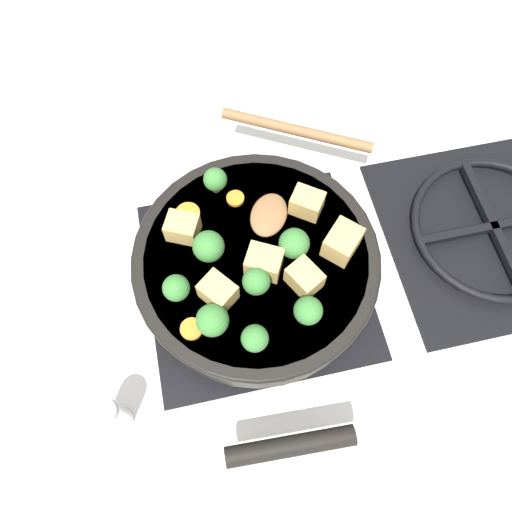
{
  "coord_description": "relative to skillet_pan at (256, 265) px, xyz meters",
  "views": [
    {
      "loc": [
        0.27,
        -0.06,
        0.67
      ],
      "look_at": [
        0.0,
        0.0,
        0.08
      ],
      "focal_mm": 35.0,
      "sensor_mm": 36.0,
      "label": 1
    }
  ],
  "objects": [
    {
      "name": "tofu_cube_east_chunk",
      "position": [
        -0.05,
        -0.09,
        0.04
      ],
      "size": [
        0.05,
        0.05,
        0.03
      ],
      "primitive_type": "cube",
      "rotation": [
        0.0,
        0.0,
        1.13
      ],
      "color": "tan",
      "rests_on": "skillet_pan"
    },
    {
      "name": "tofu_cube_center_large",
      "position": [
        0.04,
        -0.06,
        0.04
      ],
      "size": [
        0.05,
        0.05,
        0.03
      ],
      "primitive_type": "cube",
      "rotation": [
        0.0,
        0.0,
        0.67
      ],
      "color": "tan",
      "rests_on": "skillet_pan"
    },
    {
      "name": "broccoli_floret_west_rim",
      "position": [
        0.0,
        0.05,
        0.05
      ],
      "size": [
        0.04,
        0.04,
        0.05
      ],
      "color": "#709956",
      "rests_on": "skillet_pan"
    },
    {
      "name": "broccoli_floret_small_inner",
      "position": [
        -0.11,
        -0.03,
        0.05
      ],
      "size": [
        0.03,
        0.03,
        0.04
      ],
      "color": "#709956",
      "rests_on": "skillet_pan"
    },
    {
      "name": "tofu_cube_near_handle",
      "position": [
        -0.06,
        0.08,
        0.04
      ],
      "size": [
        0.05,
        0.05,
        0.03
      ],
      "primitive_type": "cube",
      "rotation": [
        0.0,
        0.0,
        4.1
      ],
      "color": "tan",
      "rests_on": "skillet_pan"
    },
    {
      "name": "broccoli_floret_center_top",
      "position": [
        0.08,
        -0.07,
        0.05
      ],
      "size": [
        0.04,
        0.04,
        0.05
      ],
      "color": "#709956",
      "rests_on": "skillet_pan"
    },
    {
      "name": "skillet_pan",
      "position": [
        0.0,
        0.0,
        0.0
      ],
      "size": [
        0.41,
        0.33,
        0.06
      ],
      "color": "black",
      "rests_on": "front_burner_grate"
    },
    {
      "name": "broccoli_floret_near_spoon",
      "position": [
        0.03,
        -0.11,
        0.05
      ],
      "size": [
        0.03,
        0.03,
        0.04
      ],
      "color": "#709956",
      "rests_on": "skillet_pan"
    },
    {
      "name": "wooden_spoon",
      "position": [
        -0.13,
        0.07,
        0.03
      ],
      "size": [
        0.23,
        0.21,
        0.02
      ],
      "color": "brown",
      "rests_on": "skillet_pan"
    },
    {
      "name": "carrot_slice_orange_thin",
      "position": [
        -0.08,
        -0.08,
        0.03
      ],
      "size": [
        0.03,
        0.03,
        0.01
      ],
      "primitive_type": "cylinder",
      "color": "orange",
      "rests_on": "skillet_pan"
    },
    {
      "name": "tofu_cube_west_chunk",
      "position": [
        0.05,
        0.05,
        0.04
      ],
      "size": [
        0.05,
        0.05,
        0.03
      ],
      "primitive_type": "cube",
      "rotation": [
        0.0,
        0.0,
        3.65
      ],
      "color": "tan",
      "rests_on": "skillet_pan"
    },
    {
      "name": "carrot_slice_near_center",
      "position": [
        -0.09,
        -0.01,
        0.03
      ],
      "size": [
        0.02,
        0.02,
        0.01
      ],
      "primitive_type": "cylinder",
      "color": "orange",
      "rests_on": "skillet_pan"
    },
    {
      "name": "broccoli_floret_north_edge",
      "position": [
        -0.02,
        -0.06,
        0.05
      ],
      "size": [
        0.04,
        0.04,
        0.05
      ],
      "color": "#709956",
      "rests_on": "skillet_pan"
    },
    {
      "name": "rear_burner_grate",
      "position": [
        -0.0,
        0.36,
        -0.05
      ],
      "size": [
        0.31,
        0.31,
        0.03
      ],
      "color": "black",
      "rests_on": "ground_plane"
    },
    {
      "name": "broccoli_floret_east_rim",
      "position": [
        0.11,
        -0.03,
        0.05
      ],
      "size": [
        0.03,
        0.03,
        0.04
      ],
      "color": "#709956",
      "rests_on": "skillet_pan"
    },
    {
      "name": "ground_plane",
      "position": [
        -0.0,
        0.0,
        -0.06
      ],
      "size": [
        2.4,
        2.4,
        0.0
      ],
      "primitive_type": "plane",
      "color": "white"
    },
    {
      "name": "broccoli_floret_mid_floret",
      "position": [
        0.09,
        0.04,
        0.05
      ],
      "size": [
        0.04,
        0.04,
        0.04
      ],
      "color": "#709956",
      "rests_on": "skillet_pan"
    },
    {
      "name": "broccoli_floret_south_cluster",
      "position": [
        0.04,
        -0.01,
        0.05
      ],
      "size": [
        0.04,
        0.04,
        0.04
      ],
      "color": "#709956",
      "rests_on": "skillet_pan"
    },
    {
      "name": "salt_shaker",
      "position": [
        0.15,
        -0.21,
        -0.01
      ],
      "size": [
        0.04,
        0.04,
        0.09
      ],
      "color": "white",
      "rests_on": "ground_plane"
    },
    {
      "name": "carrot_slice_edge_slice",
      "position": [
        0.08,
        -0.1,
        0.03
      ],
      "size": [
        0.03,
        0.03,
        0.01
      ],
      "primitive_type": "cylinder",
      "color": "orange",
      "rests_on": "skillet_pan"
    },
    {
      "name": "tofu_cube_front_piece",
      "position": [
        0.02,
        0.01,
        0.04
      ],
      "size": [
        0.05,
        0.06,
        0.04
      ],
      "primitive_type": "cube",
      "rotation": [
        0.0,
        0.0,
        4.22
      ],
      "color": "tan",
      "rests_on": "skillet_pan"
    },
    {
      "name": "front_burner_grate",
      "position": [
        -0.0,
        0.0,
        -0.05
      ],
      "size": [
        0.31,
        0.31,
        0.03
      ],
      "color": "black",
      "rests_on": "ground_plane"
    },
    {
      "name": "tofu_cube_back_piece",
      "position": [
        0.01,
        0.11,
        0.04
      ],
      "size": [
        0.06,
        0.06,
        0.04
      ],
      "primitive_type": "cube",
      "rotation": [
        0.0,
        0.0,
        5.5
      ],
      "color": "tan",
      "rests_on": "skillet_pan"
    }
  ]
}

